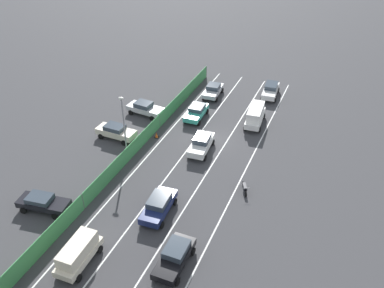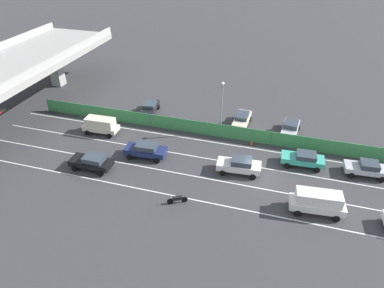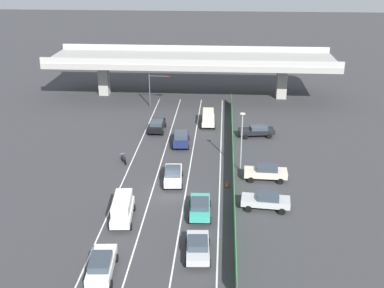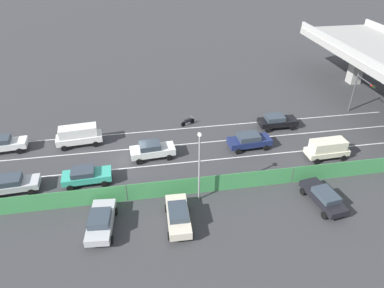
{
  "view_description": "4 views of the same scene",
  "coord_description": "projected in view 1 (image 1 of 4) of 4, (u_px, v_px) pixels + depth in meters",
  "views": [
    {
      "loc": [
        -12.82,
        35.67,
        25.28
      ],
      "look_at": [
        0.67,
        3.45,
        1.75
      ],
      "focal_mm": 38.13,
      "sensor_mm": 36.0,
      "label": 1
    },
    {
      "loc": [
        -28.48,
        -1.53,
        22.16
      ],
      "look_at": [
        2.34,
        7.62,
        1.17
      ],
      "focal_mm": 32.03,
      "sensor_mm": 36.0,
      "label": 2
    },
    {
      "loc": [
        5.28,
        -42.46,
        22.96
      ],
      "look_at": [
        1.83,
        7.67,
        2.1
      ],
      "focal_mm": 44.2,
      "sensor_mm": 36.0,
      "label": 3
    },
    {
      "loc": [
        29.86,
        1.04,
        20.46
      ],
      "look_at": [
        0.81,
        5.94,
        1.58
      ],
      "focal_mm": 32.04,
      "sensor_mm": 36.0,
      "label": 4
    }
  ],
  "objects": [
    {
      "name": "car_sedan_white",
      "position": [
        271.0,
        90.0,
        54.32
      ],
      "size": [
        2.26,
        4.73,
        1.69
      ],
      "color": "white",
      "rests_on": "ground"
    },
    {
      "name": "green_fence",
      "position": [
        127.0,
        156.0,
        41.91
      ],
      "size": [
        0.1,
        45.74,
        1.77
      ],
      "color": "#3D8E4C",
      "rests_on": "ground"
    },
    {
      "name": "car_van_white",
      "position": [
        255.0,
        115.0,
        48.12
      ],
      "size": [
        2.29,
        4.96,
        2.23
      ],
      "color": "silver",
      "rests_on": "ground"
    },
    {
      "name": "car_sedan_navy",
      "position": [
        159.0,
        205.0,
        35.63
      ],
      "size": [
        2.29,
        4.71,
        1.69
      ],
      "color": "navy",
      "rests_on": "ground"
    },
    {
      "name": "car_hatchback_white",
      "position": [
        201.0,
        143.0,
        43.64
      ],
      "size": [
        2.27,
        4.66,
        1.76
      ],
      "color": "silver",
      "rests_on": "ground"
    },
    {
      "name": "ground_plane",
      "position": [
        209.0,
        142.0,
        45.51
      ],
      "size": [
        300.0,
        300.0,
        0.0
      ],
      "primitive_type": "plane",
      "color": "#38383A"
    },
    {
      "name": "lane_line_right_edge",
      "position": [
        139.0,
        166.0,
        41.95
      ],
      "size": [
        0.14,
        49.64,
        0.01
      ],
      "primitive_type": "cube",
      "color": "silver",
      "rests_on": "ground"
    },
    {
      "name": "lane_line_left_edge",
      "position": [
        235.0,
        191.0,
        38.64
      ],
      "size": [
        0.14,
        49.64,
        0.01
      ],
      "primitive_type": "cube",
      "color": "silver",
      "rests_on": "ground"
    },
    {
      "name": "lane_line_mid_right",
      "position": [
        169.0,
        173.0,
        40.85
      ],
      "size": [
        0.14,
        49.64,
        0.01
      ],
      "primitive_type": "cube",
      "color": "silver",
      "rests_on": "ground"
    },
    {
      "name": "parked_sedan_cream",
      "position": [
        116.0,
        131.0,
        45.72
      ],
      "size": [
        4.59,
        2.07,
        1.66
      ],
      "color": "beige",
      "rests_on": "ground"
    },
    {
      "name": "traffic_cone",
      "position": [
        156.0,
        135.0,
        46.22
      ],
      "size": [
        0.47,
        0.47,
        0.61
      ],
      "color": "orange",
      "rests_on": "ground"
    },
    {
      "name": "car_taxi_teal",
      "position": [
        196.0,
        111.0,
        49.54
      ],
      "size": [
        2.19,
        4.53,
        1.58
      ],
      "color": "teal",
      "rests_on": "ground"
    },
    {
      "name": "parked_sedan_dark",
      "position": [
        43.0,
        202.0,
        36.06
      ],
      "size": [
        4.83,
        2.49,
        1.49
      ],
      "color": "black",
      "rests_on": "ground"
    },
    {
      "name": "parked_wagon_silver",
      "position": [
        145.0,
        108.0,
        50.24
      ],
      "size": [
        4.72,
        2.39,
        1.63
      ],
      "color": "#B2B5B7",
      "rests_on": "ground"
    },
    {
      "name": "street_lamp",
      "position": [
        124.0,
        120.0,
        41.4
      ],
      "size": [
        0.6,
        0.36,
        6.8
      ],
      "color": "gray",
      "rests_on": "ground"
    },
    {
      "name": "car_sedan_black",
      "position": [
        175.0,
        256.0,
        30.96
      ],
      "size": [
        2.09,
        4.52,
        1.65
      ],
      "color": "black",
      "rests_on": "ground"
    },
    {
      "name": "motorcycle",
      "position": [
        245.0,
        188.0,
        38.31
      ],
      "size": [
        1.02,
        1.78,
        0.93
      ],
      "color": "black",
      "rests_on": "ground"
    },
    {
      "name": "car_van_cream",
      "position": [
        78.0,
        252.0,
        30.89
      ],
      "size": [
        2.06,
        4.39,
        2.08
      ],
      "color": "beige",
      "rests_on": "ground"
    },
    {
      "name": "lane_line_mid_left",
      "position": [
        201.0,
        182.0,
        39.74
      ],
      "size": [
        0.14,
        49.64,
        0.01
      ],
      "primitive_type": "cube",
      "color": "silver",
      "rests_on": "ground"
    },
    {
      "name": "car_sedan_silver",
      "position": [
        213.0,
        90.0,
        54.42
      ],
      "size": [
        2.23,
        4.36,
        1.59
      ],
      "color": "#B7BABC",
      "rests_on": "ground"
    }
  ]
}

